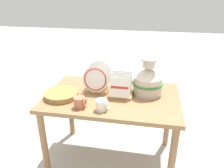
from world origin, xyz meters
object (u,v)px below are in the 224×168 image
object	(u,v)px
ceramic_vase	(148,79)
mug_terracotta_glaze	(80,102)
dish_rack_round_plates	(97,80)
wicker_charger_stack	(62,94)
dish_rack_square_plates	(121,88)
mug_cream_glaze	(102,105)

from	to	relation	value
ceramic_vase	mug_terracotta_glaze	world-z (taller)	ceramic_vase
ceramic_vase	dish_rack_round_plates	size ratio (longest dim) A/B	1.31
wicker_charger_stack	dish_rack_round_plates	bearing A→B (deg)	32.40
ceramic_vase	wicker_charger_stack	size ratio (longest dim) A/B	1.13
ceramic_vase	dish_rack_square_plates	distance (m)	0.25
dish_rack_round_plates	mug_cream_glaze	size ratio (longest dim) A/B	2.64
mug_cream_glaze	dish_rack_square_plates	bearing A→B (deg)	68.71
dish_rack_round_plates	dish_rack_square_plates	xyz separation A→B (m)	(0.22, -0.06, -0.04)
dish_rack_square_plates	mug_cream_glaze	xyz separation A→B (m)	(-0.10, -0.27, -0.03)
dish_rack_square_plates	mug_cream_glaze	world-z (taller)	dish_rack_square_plates
wicker_charger_stack	mug_cream_glaze	distance (m)	0.42
dish_rack_round_plates	wicker_charger_stack	bearing A→B (deg)	-147.60
ceramic_vase	mug_cream_glaze	bearing A→B (deg)	-132.69
dish_rack_round_plates	wicker_charger_stack	world-z (taller)	dish_rack_round_plates
mug_terracotta_glaze	dish_rack_round_plates	bearing A→B (deg)	78.94
dish_rack_round_plates	dish_rack_square_plates	size ratio (longest dim) A/B	1.25
wicker_charger_stack	mug_terracotta_glaze	distance (m)	0.26
dish_rack_round_plates	wicker_charger_stack	size ratio (longest dim) A/B	0.86
wicker_charger_stack	mug_cream_glaze	xyz separation A→B (m)	(0.39, -0.15, 0.02)
dish_rack_square_plates	mug_cream_glaze	distance (m)	0.29
dish_rack_square_plates	ceramic_vase	bearing A→B (deg)	21.24
dish_rack_round_plates	mug_cream_glaze	bearing A→B (deg)	-70.15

